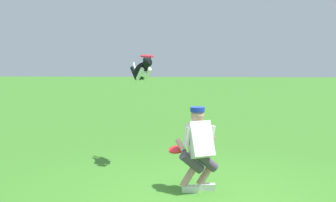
{
  "coord_description": "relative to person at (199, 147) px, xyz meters",
  "views": [
    {
      "loc": [
        0.13,
        6.59,
        2.16
      ],
      "look_at": [
        0.49,
        -1.06,
        1.3
      ],
      "focal_mm": 48.94,
      "sensor_mm": 36.0,
      "label": 1
    }
  ],
  "objects": [
    {
      "name": "ground_plane",
      "position": [
        0.01,
        0.26,
        -0.7
      ],
      "size": [
        60.0,
        60.0,
        0.0
      ],
      "primitive_type": "plane",
      "color": "#3E8028"
    },
    {
      "name": "person",
      "position": [
        0.0,
        0.0,
        0.0
      ],
      "size": [
        0.7,
        0.51,
        1.29
      ],
      "rotation": [
        0.0,
        0.0,
        -1.16
      ],
      "color": "silver",
      "rests_on": "ground_plane"
    },
    {
      "name": "dog",
      "position": [
        1.04,
        -1.65,
        1.08
      ],
      "size": [
        0.5,
        0.94,
        0.54
      ],
      "rotation": [
        0.0,
        0.0,
        2.0
      ],
      "color": "black"
    },
    {
      "name": "frisbee_flying",
      "position": [
        0.93,
        -1.52,
        1.35
      ],
      "size": [
        0.34,
        0.34,
        0.06
      ],
      "primitive_type": "cylinder",
      "rotation": [
        0.1,
        -0.06,
        4.02
      ],
      "color": "red"
    },
    {
      "name": "frisbee_held",
      "position": [
        0.34,
        -0.18,
        -0.09
      ],
      "size": [
        0.26,
        0.26,
        0.11
      ],
      "primitive_type": "cylinder",
      "rotation": [
        -0.23,
        0.13,
        6.27
      ],
      "color": "red",
      "rests_on": "person"
    }
  ]
}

